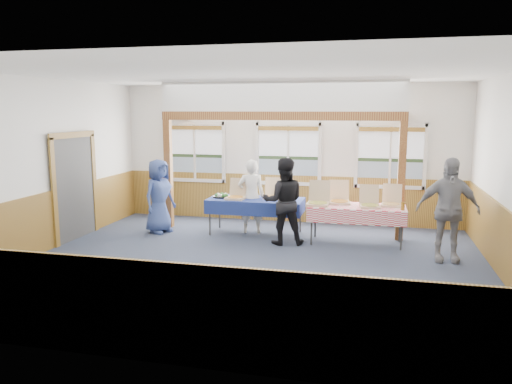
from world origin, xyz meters
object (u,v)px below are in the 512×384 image
table_right (357,209)px  table_left (256,201)px  woman_white (251,196)px  man_blue (159,196)px  woman_black (283,201)px  person_grey (448,210)px

table_right → table_left: bearing=-179.0°
woman_white → man_blue: man_blue is taller
woman_black → man_blue: 2.78m
man_blue → person_grey: (5.73, -0.76, 0.12)m
table_left → woman_black: woman_black is taller
person_grey → woman_black: bearing=167.1°
woman_black → table_right: bearing=-178.8°
man_blue → table_right: bearing=-68.4°
woman_black → person_grey: person_grey is taller
woman_black → person_grey: (2.96, -0.45, 0.06)m
woman_black → man_blue: (-2.76, 0.31, -0.06)m
woman_white → man_blue: bearing=0.7°
table_right → woman_black: woman_black is taller
table_right → woman_white: 2.26m
woman_white → person_grey: person_grey is taller
table_right → woman_white: size_ratio=1.25×
woman_white → person_grey: (3.79, -1.18, 0.12)m
man_blue → person_grey: 5.78m
woman_black → person_grey: 3.00m
woman_white → woman_black: 1.11m
table_left → man_blue: (-2.04, -0.35, 0.09)m
table_left → person_grey: (3.68, -1.11, 0.21)m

